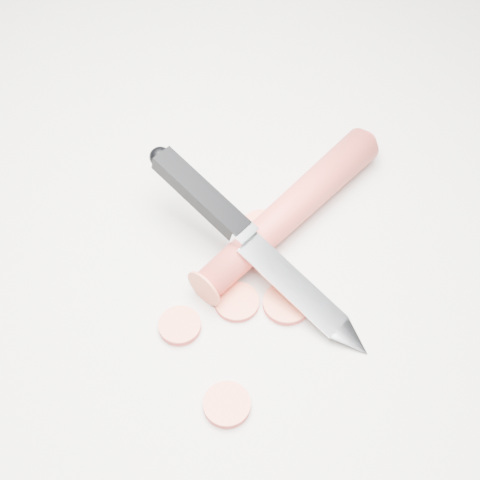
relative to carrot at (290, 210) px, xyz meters
The scene contains 9 objects.
ground 0.03m from the carrot, 89.11° to the right, with size 2.40×2.40×0.00m, color beige.
carrot is the anchor object (origin of this frame).
carrot_slice_0 0.14m from the carrot, 99.51° to the right, with size 0.03×0.03×0.01m, color #ED6443.
carrot_slice_1 0.03m from the carrot, 135.75° to the right, with size 0.03×0.03×0.01m, color #ED6443.
carrot_slice_2 0.10m from the carrot, 87.64° to the right, with size 0.04×0.04×0.01m, color #ED6443.
carrot_slice_3 0.04m from the carrot, 120.39° to the right, with size 0.03×0.03×0.01m, color #ED6443.
carrot_slice_4 0.18m from the carrot, 76.02° to the right, with size 0.03×0.03×0.01m, color #ED6443.
carrot_slice_5 0.09m from the carrot, 62.76° to the right, with size 0.04×0.04×0.01m, color #ED6443.
kitchen_knife 0.06m from the carrot, 90.15° to the right, with size 0.24×0.07×0.07m, color silver, non-canonical shape.
Camera 1 is at (0.15, -0.30, 0.46)m, focal length 50.00 mm.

